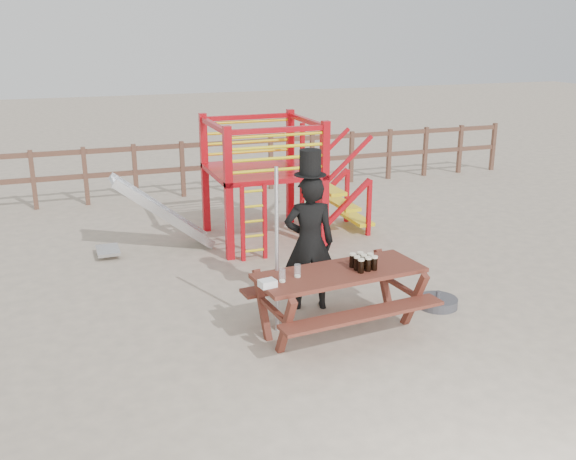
% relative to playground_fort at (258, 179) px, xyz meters
% --- Properties ---
extents(ground, '(60.00, 60.00, 0.00)m').
position_rel_playground_fort_xyz_m(ground, '(-0.12, -3.58, -1.07)').
color(ground, '#BAA991').
rests_on(ground, ground).
extents(back_fence, '(15.09, 0.09, 1.20)m').
position_rel_playground_fort_xyz_m(back_fence, '(-0.12, 3.42, -0.34)').
color(back_fence, brown).
rests_on(back_fence, ground).
extents(playground_fort, '(4.71, 1.84, 2.10)m').
position_rel_playground_fort_xyz_m(playground_fort, '(0.00, 0.00, 0.00)').
color(playground_fort, '#BA0C16').
rests_on(playground_fort, ground).
extents(picnic_table, '(2.12, 1.55, 0.78)m').
position_rel_playground_fort_xyz_m(picnic_table, '(-0.17, -3.68, -0.58)').
color(picnic_table, maroon).
rests_on(picnic_table, ground).
extents(man_with_hat, '(0.73, 0.57, 2.08)m').
position_rel_playground_fort_xyz_m(man_with_hat, '(-0.24, -2.90, -0.14)').
color(man_with_hat, black).
rests_on(man_with_hat, ground).
extents(metal_pole, '(0.04, 0.04, 2.01)m').
position_rel_playground_fort_xyz_m(metal_pole, '(-0.86, -3.41, -0.07)').
color(metal_pole, '#B2B2B7').
rests_on(metal_pole, ground).
extents(parasol_base, '(0.52, 0.52, 0.22)m').
position_rel_playground_fort_xyz_m(parasol_base, '(1.34, -3.48, -1.01)').
color(parasol_base, '#3C3C41').
rests_on(parasol_base, ground).
extents(paper_bag, '(0.20, 0.17, 0.08)m').
position_rel_playground_fort_xyz_m(paper_bag, '(-1.12, -3.85, -0.26)').
color(paper_bag, white).
rests_on(paper_bag, picnic_table).
extents(stout_pints, '(0.27, 0.29, 0.17)m').
position_rel_playground_fort_xyz_m(stout_pints, '(0.11, -3.72, -0.21)').
color(stout_pints, black).
rests_on(stout_pints, picnic_table).
extents(empty_glasses, '(0.29, 0.16, 0.15)m').
position_rel_playground_fort_xyz_m(empty_glasses, '(-0.81, -3.73, -0.23)').
color(empty_glasses, silver).
rests_on(empty_glasses, picnic_table).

